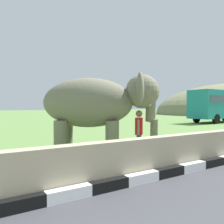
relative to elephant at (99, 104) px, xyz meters
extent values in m
cube|color=black|center=(-3.13, -2.83, -1.75)|extent=(0.90, 0.20, 0.24)
cube|color=white|center=(-2.23, -2.83, -1.75)|extent=(0.90, 0.20, 0.24)
cube|color=black|center=(-1.33, -2.83, -1.75)|extent=(0.90, 0.20, 0.24)
cube|color=white|center=(-0.43, -2.83, -1.75)|extent=(0.90, 0.20, 0.24)
cube|color=black|center=(0.47, -2.83, -1.75)|extent=(0.90, 0.20, 0.24)
cube|color=white|center=(1.37, -2.83, -1.75)|extent=(0.90, 0.20, 0.24)
cube|color=black|center=(2.27, -2.83, -1.75)|extent=(0.90, 0.20, 0.24)
cube|color=tan|center=(-1.23, -2.53, -1.37)|extent=(28.00, 0.36, 1.00)
cylinder|color=#73715A|center=(0.65, 0.10, -1.21)|extent=(0.44, 0.44, 1.32)
cylinder|color=#73715A|center=(0.14, -0.65, -1.21)|extent=(0.44, 0.44, 1.32)
cylinder|color=#73715A|center=(-0.75, 1.06, -1.21)|extent=(0.44, 0.44, 1.32)
cylinder|color=#73715A|center=(-1.26, 0.32, -1.21)|extent=(0.44, 0.44, 1.32)
ellipsoid|color=#73715A|center=(-0.30, 0.21, 0.04)|extent=(3.46, 3.07, 1.70)
sphere|color=#73715A|center=(1.24, -0.85, 0.43)|extent=(1.16, 1.16, 1.16)
ellipsoid|color=#D84C8C|center=(1.48, -1.02, 0.58)|extent=(0.66, 0.73, 0.44)
ellipsoid|color=#73715A|center=(1.56, -0.13, 0.48)|extent=(0.71, 0.88, 1.00)
ellipsoid|color=#73715A|center=(0.68, -1.41, 0.48)|extent=(0.71, 0.88, 1.00)
cylinder|color=#73715A|center=(1.48, -1.02, -0.12)|extent=(0.59, 0.64, 1.00)
cylinder|color=#73715A|center=(1.57, -1.08, -0.92)|extent=(0.39, 0.40, 0.81)
cone|color=beige|center=(1.59, -0.75, -0.02)|extent=(0.44, 0.55, 0.22)
cone|color=beige|center=(1.27, -1.21, -0.02)|extent=(0.44, 0.55, 0.22)
cylinder|color=navy|center=(1.26, -0.66, -1.46)|extent=(0.15, 0.15, 0.82)
cylinder|color=navy|center=(1.12, -0.81, -1.46)|extent=(0.15, 0.15, 0.82)
cube|color=red|center=(1.19, -0.74, -0.76)|extent=(0.45, 0.45, 0.58)
cylinder|color=#9E7251|center=(1.37, -0.55, -0.79)|extent=(0.18, 0.18, 0.53)
cylinder|color=#9E7251|center=(1.01, -0.92, -0.79)|extent=(0.14, 0.14, 0.52)
sphere|color=#9E7251|center=(1.19, -0.74, -0.33)|extent=(0.23, 0.23, 0.23)
cube|color=teal|center=(20.41, 8.29, 0.13)|extent=(8.99, 2.82, 3.00)
cube|color=#3F5160|center=(20.41, 8.29, 0.67)|extent=(8.28, 2.83, 0.76)
cylinder|color=black|center=(17.52, 9.33, -1.37)|extent=(1.01, 0.34, 1.00)
cylinder|color=black|center=(17.60, 7.04, -1.37)|extent=(1.01, 0.34, 1.00)
camera|label=1|loc=(-3.85, -6.92, -0.08)|focal=36.78mm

